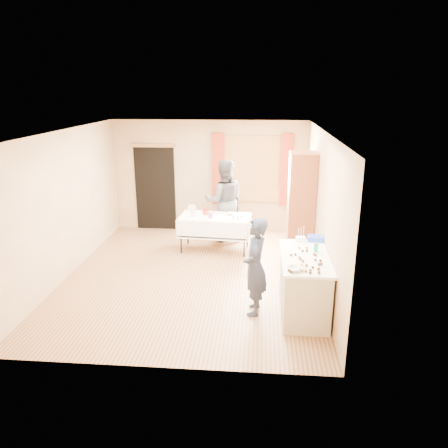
# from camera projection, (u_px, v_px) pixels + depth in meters

# --- Properties ---
(floor) EXTENTS (4.50, 5.50, 0.02)m
(floor) POSITION_uv_depth(u_px,v_px,m) (192.00, 276.00, 8.00)
(floor) COLOR #9E7047
(floor) RESTS_ON ground
(ceiling) EXTENTS (4.50, 5.50, 0.02)m
(ceiling) POSITION_uv_depth(u_px,v_px,m) (189.00, 131.00, 7.21)
(ceiling) COLOR white
(ceiling) RESTS_ON floor
(wall_back) EXTENTS (4.50, 0.02, 2.60)m
(wall_back) POSITION_uv_depth(u_px,v_px,m) (209.00, 177.00, 10.23)
(wall_back) COLOR tan
(wall_back) RESTS_ON floor
(wall_front) EXTENTS (4.50, 0.02, 2.60)m
(wall_front) POSITION_uv_depth(u_px,v_px,m) (153.00, 270.00, 4.98)
(wall_front) COLOR tan
(wall_front) RESTS_ON floor
(wall_left) EXTENTS (0.02, 5.50, 2.60)m
(wall_left) POSITION_uv_depth(u_px,v_px,m) (66.00, 205.00, 7.79)
(wall_left) COLOR tan
(wall_left) RESTS_ON floor
(wall_right) EXTENTS (0.02, 5.50, 2.60)m
(wall_right) POSITION_uv_depth(u_px,v_px,m) (322.00, 210.00, 7.42)
(wall_right) COLOR tan
(wall_right) RESTS_ON floor
(window_frame) EXTENTS (1.32, 0.06, 1.52)m
(window_frame) POSITION_uv_depth(u_px,v_px,m) (252.00, 169.00, 10.05)
(window_frame) COLOR olive
(window_frame) RESTS_ON wall_back
(window_pane) EXTENTS (1.20, 0.02, 1.40)m
(window_pane) POSITION_uv_depth(u_px,v_px,m) (252.00, 169.00, 10.03)
(window_pane) COLOR white
(window_pane) RESTS_ON wall_back
(curtain_left) EXTENTS (0.28, 0.06, 1.65)m
(curtain_left) POSITION_uv_depth(u_px,v_px,m) (218.00, 169.00, 10.06)
(curtain_left) COLOR maroon
(curtain_left) RESTS_ON wall_back
(curtain_right) EXTENTS (0.28, 0.06, 1.65)m
(curtain_right) POSITION_uv_depth(u_px,v_px,m) (286.00, 170.00, 9.94)
(curtain_right) COLOR maroon
(curtain_right) RESTS_ON wall_back
(doorway) EXTENTS (0.95, 0.04, 2.00)m
(doorway) POSITION_uv_depth(u_px,v_px,m) (155.00, 188.00, 10.39)
(doorway) COLOR black
(doorway) RESTS_ON floor
(door_lintel) EXTENTS (1.05, 0.06, 0.08)m
(door_lintel) POSITION_uv_depth(u_px,v_px,m) (153.00, 145.00, 10.06)
(door_lintel) COLOR olive
(door_lintel) RESTS_ON wall_back
(cabinet) EXTENTS (0.50, 0.60, 2.14)m
(cabinet) POSITION_uv_depth(u_px,v_px,m) (301.00, 208.00, 8.42)
(cabinet) COLOR brown
(cabinet) RESTS_ON floor
(counter) EXTENTS (0.71, 1.49, 0.91)m
(counter) POSITION_uv_depth(u_px,v_px,m) (304.00, 284.00, 6.60)
(counter) COLOR #BAB49C
(counter) RESTS_ON floor
(party_table) EXTENTS (1.52, 0.86, 0.75)m
(party_table) POSITION_uv_depth(u_px,v_px,m) (215.00, 230.00, 9.14)
(party_table) COLOR black
(party_table) RESTS_ON floor
(chair) EXTENTS (0.49, 0.49, 0.95)m
(chair) POSITION_uv_depth(u_px,v_px,m) (228.00, 225.00, 9.99)
(chair) COLOR black
(chair) RESTS_ON floor
(girl) EXTENTS (0.57, 0.40, 1.50)m
(girl) POSITION_uv_depth(u_px,v_px,m) (255.00, 267.00, 6.49)
(girl) COLOR #1E2439
(girl) RESTS_ON floor
(woman) EXTENTS (1.15, 1.03, 1.81)m
(woman) POSITION_uv_depth(u_px,v_px,m) (224.00, 201.00, 9.63)
(woman) COLOR black
(woman) RESTS_ON floor
(soda_can) EXTENTS (0.08, 0.08, 0.12)m
(soda_can) POSITION_uv_depth(u_px,v_px,m) (316.00, 248.00, 6.61)
(soda_can) COLOR #0E9455
(soda_can) RESTS_ON counter
(mixing_bowl) EXTENTS (0.38, 0.38, 0.05)m
(mixing_bowl) POSITION_uv_depth(u_px,v_px,m) (295.00, 269.00, 5.94)
(mixing_bowl) COLOR white
(mixing_bowl) RESTS_ON counter
(foam_block) EXTENTS (0.15, 0.10, 0.08)m
(foam_block) POSITION_uv_depth(u_px,v_px,m) (301.00, 239.00, 7.06)
(foam_block) COLOR white
(foam_block) RESTS_ON counter
(blue_basket) EXTENTS (0.31, 0.21, 0.08)m
(blue_basket) POSITION_uv_depth(u_px,v_px,m) (317.00, 238.00, 7.09)
(blue_basket) COLOR blue
(blue_basket) RESTS_ON counter
(pitcher) EXTENTS (0.13, 0.13, 0.22)m
(pitcher) POSITION_uv_depth(u_px,v_px,m) (193.00, 211.00, 8.98)
(pitcher) COLOR silver
(pitcher) RESTS_ON party_table
(cup_red) EXTENTS (0.15, 0.15, 0.10)m
(cup_red) POSITION_uv_depth(u_px,v_px,m) (206.00, 212.00, 9.12)
(cup_red) COLOR red
(cup_red) RESTS_ON party_table
(cup_rainbow) EXTENTS (0.13, 0.13, 0.10)m
(cup_rainbow) POSITION_uv_depth(u_px,v_px,m) (210.00, 216.00, 8.89)
(cup_rainbow) COLOR red
(cup_rainbow) RESTS_ON party_table
(small_bowl) EXTENTS (0.18, 0.18, 0.05)m
(small_bowl) POSITION_uv_depth(u_px,v_px,m) (231.00, 214.00, 9.11)
(small_bowl) COLOR white
(small_bowl) RESTS_ON party_table
(pastry_tray) EXTENTS (0.32, 0.26, 0.02)m
(pastry_tray) POSITION_uv_depth(u_px,v_px,m) (238.00, 218.00, 8.87)
(pastry_tray) COLOR white
(pastry_tray) RESTS_ON party_table
(bottle) EXTENTS (0.10, 0.11, 0.19)m
(bottle) POSITION_uv_depth(u_px,v_px,m) (190.00, 208.00, 9.29)
(bottle) COLOR white
(bottle) RESTS_ON party_table
(cake_balls) EXTENTS (0.51, 1.00, 0.04)m
(cake_balls) POSITION_uv_depth(u_px,v_px,m) (306.00, 262.00, 6.18)
(cake_balls) COLOR #3F2314
(cake_balls) RESTS_ON counter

